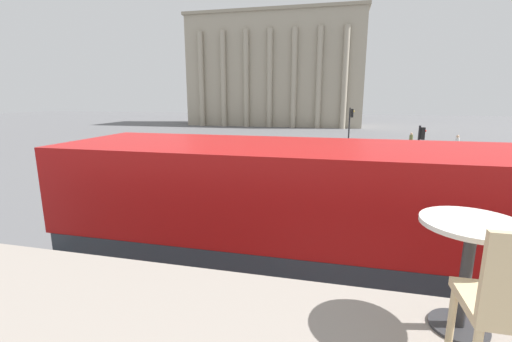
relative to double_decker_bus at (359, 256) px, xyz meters
name	(u,v)px	position (x,y,z in m)	size (l,w,h in m)	color
double_decker_bus	(359,256)	(0.00, 0.00, 0.00)	(10.22, 2.65, 4.19)	black
cafe_dining_table	(469,251)	(0.37, -3.39, 1.70)	(0.60, 0.60, 0.73)	#2D2D30
plaza_building_left	(276,71)	(-11.72, 56.48, 7.11)	(30.41, 11.28, 18.91)	#A39984
traffic_light_mid	(420,146)	(4.19, 15.65, -0.12)	(0.42, 0.24, 3.38)	black
traffic_light_far	(350,125)	(0.53, 24.20, 0.33)	(0.42, 0.24, 4.10)	black
car_silver	(342,187)	(-0.10, 10.98, -1.64)	(4.20, 1.93, 1.35)	black
pedestrian_olive	(411,140)	(6.33, 29.18, -1.37)	(0.32, 0.32, 1.68)	#282B33
pedestrian_white	(457,144)	(9.58, 26.86, -1.31)	(0.32, 0.32, 1.78)	#282B33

